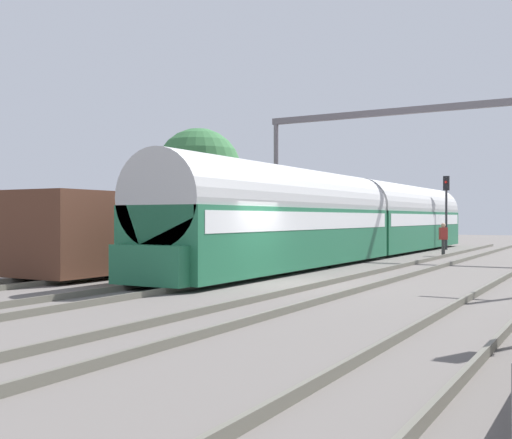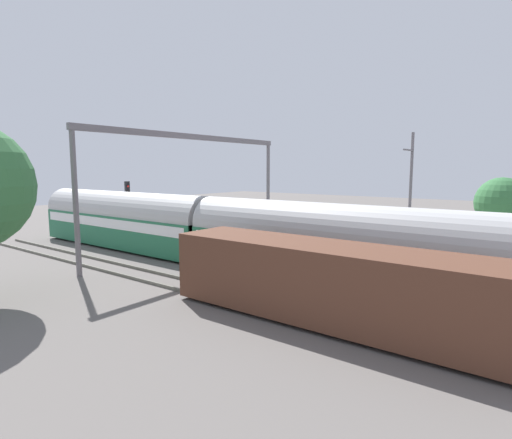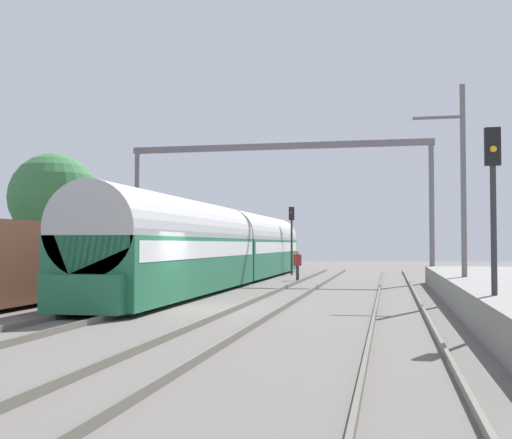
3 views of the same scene
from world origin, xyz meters
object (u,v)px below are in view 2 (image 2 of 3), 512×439
Objects in this scene: passenger_train at (208,230)px; railway_signal_far at (128,202)px; freight_car at (333,284)px; catenary_gantry at (195,163)px; person_crossing at (199,233)px.

railway_signal_far is (1.92, 10.42, 1.01)m from passenger_train.
freight_car is 0.75× the size of catenary_gantry.
catenary_gantry is at bearing -87.99° from railway_signal_far.
railway_signal_far is (-1.29, 6.45, 1.95)m from person_crossing.
railway_signal_far reaches higher than person_crossing.
passenger_train is 10.64m from railway_signal_far.
railway_signal_far is at bearing 73.15° from freight_car.
passenger_train reaches higher than freight_car.
person_crossing is at bearing 62.03° from freight_car.
railway_signal_far is at bearing -112.25° from person_crossing.
passenger_train is 5.19m from person_crossing.
passenger_train reaches higher than person_crossing.
person_crossing is (7.55, 14.22, -0.44)m from freight_car.
railway_signal_far is at bearing 92.01° from catenary_gantry.
catenary_gantry is at bearing 56.18° from passenger_train.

